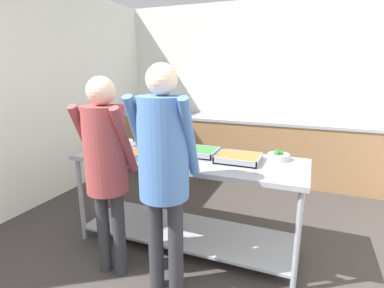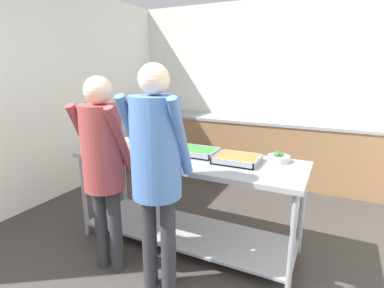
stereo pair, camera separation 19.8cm
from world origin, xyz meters
TOP-DOWN VIEW (x-y plane):
  - wall_rear at (0.00, 4.26)m, footprint 4.27×0.06m
  - wall_left at (-2.11, 2.13)m, footprint 0.06×4.38m
  - back_counter at (0.00, 3.89)m, footprint 4.11×0.65m
  - serving_counter at (-0.05, 1.76)m, footprint 2.07×0.72m
  - plate_stack at (-0.79, 1.83)m, footprint 0.22×0.22m
  - sauce_pan at (-0.44, 1.59)m, footprint 0.42×0.28m
  - serving_tray_vegetables at (-0.01, 1.88)m, footprint 0.38×0.29m
  - serving_tray_roast at (0.40, 1.82)m, footprint 0.37×0.32m
  - broccoli_bowl at (0.72, 1.99)m, footprint 0.19×0.19m
  - guest_serving_left at (0.04, 1.12)m, footprint 0.46×0.35m
  - guest_serving_right at (-0.46, 1.14)m, footprint 0.43×0.33m
  - water_bottle at (-1.77, 3.83)m, footprint 0.08×0.08m

SIDE VIEW (x-z plane):
  - back_counter at x=0.00m, z-range 0.00..0.91m
  - serving_counter at x=-0.05m, z-range 0.15..1.02m
  - serving_tray_vegetables at x=-0.01m, z-range 0.86..0.92m
  - serving_tray_roast at x=0.40m, z-range 0.86..0.92m
  - broccoli_bowl at x=0.72m, z-range 0.85..0.94m
  - sauce_pan at x=-0.44m, z-range 0.87..0.93m
  - plate_stack at x=-0.79m, z-range 0.86..0.94m
  - guest_serving_right at x=-0.46m, z-range 0.19..1.78m
  - water_bottle at x=-1.77m, z-range 0.90..1.15m
  - guest_serving_left at x=0.04m, z-range 0.20..1.88m
  - wall_rear at x=0.00m, z-range 0.00..2.65m
  - wall_left at x=-2.11m, z-range 0.00..2.65m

